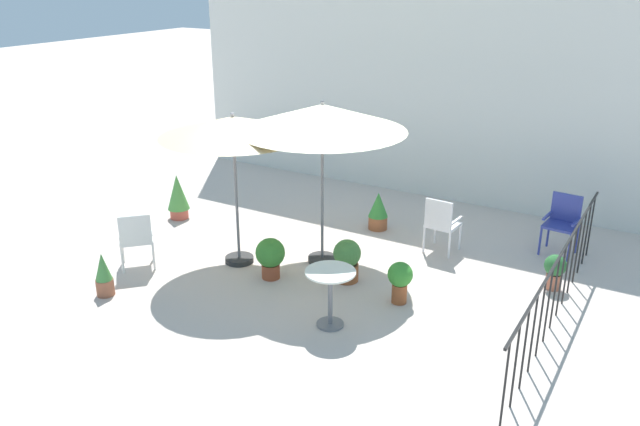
{
  "coord_description": "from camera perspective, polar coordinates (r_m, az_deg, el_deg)",
  "views": [
    {
      "loc": [
        4.6,
        -7.79,
        4.29
      ],
      "look_at": [
        0.0,
        -0.08,
        0.85
      ],
      "focal_mm": 36.17,
      "sensor_mm": 36.0,
      "label": 1
    }
  ],
  "objects": [
    {
      "name": "ground_plane",
      "position": [
        10.01,
        0.24,
        -4.41
      ],
      "size": [
        60.0,
        60.0,
        0.0
      ],
      "primitive_type": "plane",
      "color": "beige"
    },
    {
      "name": "villa_facade",
      "position": [
        12.69,
        9.45,
        12.28
      ],
      "size": [
        10.27,
        0.3,
        4.86
      ],
      "primitive_type": "cube",
      "color": "silver",
      "rests_on": "ground"
    },
    {
      "name": "terrace_railing",
      "position": [
        8.66,
        20.45,
        -5.08
      ],
      "size": [
        0.03,
        5.13,
        1.01
      ],
      "color": "black",
      "rests_on": "ground"
    },
    {
      "name": "patio_umbrella_0",
      "position": [
        9.42,
        -7.71,
        7.44
      ],
      "size": [
        2.15,
        2.15,
        2.35
      ],
      "color": "#2D2D2D",
      "rests_on": "ground"
    },
    {
      "name": "patio_umbrella_1",
      "position": [
        9.31,
        0.21,
        8.35
      ],
      "size": [
        2.47,
        2.47,
        2.52
      ],
      "color": "#2D2D2D",
      "rests_on": "ground"
    },
    {
      "name": "cafe_table_0",
      "position": [
        8.11,
        0.92,
        -6.68
      ],
      "size": [
        0.64,
        0.64,
        0.77
      ],
      "color": "white",
      "rests_on": "ground"
    },
    {
      "name": "patio_chair_0",
      "position": [
        10.33,
        10.66,
        -0.77
      ],
      "size": [
        0.5,
        0.48,
        0.92
      ],
      "color": "white",
      "rests_on": "ground"
    },
    {
      "name": "patio_chair_1",
      "position": [
        10.85,
        20.68,
        -0.57
      ],
      "size": [
        0.52,
        0.49,
        0.95
      ],
      "color": "#333E98",
      "rests_on": "ground"
    },
    {
      "name": "patio_chair_2",
      "position": [
        10.01,
        -15.97,
        -2.03
      ],
      "size": [
        0.65,
        0.65,
        0.9
      ],
      "color": "white",
      "rests_on": "ground"
    },
    {
      "name": "potted_plant_0",
      "position": [
        11.88,
        -12.47,
        1.52
      ],
      "size": [
        0.39,
        0.39,
        0.83
      ],
      "color": "#BD5341",
      "rests_on": "ground"
    },
    {
      "name": "potted_plant_1",
      "position": [
        9.33,
        2.4,
        -4.11
      ],
      "size": [
        0.4,
        0.4,
        0.64
      ],
      "color": "brown",
      "rests_on": "ground"
    },
    {
      "name": "potted_plant_2",
      "position": [
        9.43,
        -18.6,
        -5.23
      ],
      "size": [
        0.25,
        0.25,
        0.63
      ],
      "color": "#93553B",
      "rests_on": "ground"
    },
    {
      "name": "potted_plant_3",
      "position": [
        9.69,
        20.06,
        -4.73
      ],
      "size": [
        0.31,
        0.31,
        0.52
      ],
      "color": "#BF674A",
      "rests_on": "ground"
    },
    {
      "name": "potted_plant_4",
      "position": [
        11.2,
        5.17,
        0.2
      ],
      "size": [
        0.34,
        0.34,
        0.66
      ],
      "color": "#9A5431",
      "rests_on": "ground"
    },
    {
      "name": "potted_plant_5",
      "position": [
        9.42,
        -4.41,
        -3.79
      ],
      "size": [
        0.43,
        0.43,
        0.62
      ],
      "color": "brown",
      "rests_on": "ground"
    },
    {
      "name": "potted_plant_6",
      "position": [
        8.79,
        7.09,
        -5.78
      ],
      "size": [
        0.34,
        0.34,
        0.6
      ],
      "color": "brown",
      "rests_on": "ground"
    }
  ]
}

